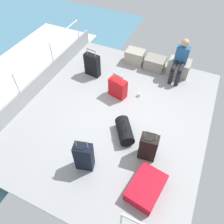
% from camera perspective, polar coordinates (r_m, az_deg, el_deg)
% --- Properties ---
extents(ground_plane, '(4.40, 5.20, 0.06)m').
position_cam_1_polar(ground_plane, '(5.34, 0.67, -0.52)').
color(ground_plane, '#939699').
extents(gunwale_port, '(0.06, 5.20, 0.45)m').
position_cam_1_polar(gunwale_port, '(6.10, -18.40, 7.51)').
color(gunwale_port, '#939699').
rests_on(gunwale_port, ground_plane).
extents(railing_port, '(0.04, 4.20, 1.02)m').
position_cam_1_polar(railing_port, '(5.78, -19.74, 11.64)').
color(railing_port, silver).
rests_on(railing_port, ground_plane).
extents(sea_wake, '(12.00, 12.00, 0.01)m').
position_cam_1_polar(sea_wake, '(7.35, -26.08, 6.79)').
color(sea_wake, teal).
rests_on(sea_wake, ground_plane).
extents(cargo_crate_0, '(0.58, 0.40, 0.40)m').
position_cam_1_polar(cargo_crate_0, '(6.81, 6.08, 14.35)').
color(cargo_crate_0, '#9E9989').
rests_on(cargo_crate_0, ground_plane).
extents(cargo_crate_1, '(0.60, 0.45, 0.35)m').
position_cam_1_polar(cargo_crate_1, '(6.66, 11.21, 12.48)').
color(cargo_crate_1, gray).
rests_on(cargo_crate_1, ground_plane).
extents(cargo_crate_2, '(0.64, 0.47, 0.41)m').
position_cam_1_polar(cargo_crate_2, '(6.61, 17.15, 11.22)').
color(cargo_crate_2, '#9E9989').
rests_on(cargo_crate_2, ground_plane).
extents(passenger_seated, '(0.34, 0.66, 1.11)m').
position_cam_1_polar(passenger_seated, '(6.24, 17.56, 13.09)').
color(passenger_seated, '#26598C').
rests_on(passenger_seated, ground_plane).
extents(suitcase_0, '(0.37, 0.27, 0.80)m').
position_cam_1_polar(suitcase_0, '(4.41, 9.50, -9.11)').
color(suitcase_0, black).
rests_on(suitcase_0, ground_plane).
extents(suitcase_1, '(0.50, 0.33, 0.67)m').
position_cam_1_polar(suitcase_1, '(5.57, 1.53, 6.35)').
color(suitcase_1, red).
rests_on(suitcase_1, ground_plane).
extents(suitcase_2, '(0.46, 0.24, 0.81)m').
position_cam_1_polar(suitcase_2, '(6.23, -5.21, 12.22)').
color(suitcase_2, black).
rests_on(suitcase_2, ground_plane).
extents(suitcase_3, '(0.64, 0.84, 0.24)m').
position_cam_1_polar(suitcase_3, '(4.24, 8.98, -19.02)').
color(suitcase_3, '#B70C1E').
rests_on(suitcase_3, ground_plane).
extents(suitcase_4, '(0.39, 0.29, 0.87)m').
position_cam_1_polar(suitcase_4, '(4.24, -7.38, -11.60)').
color(suitcase_4, black).
rests_on(suitcase_4, ground_plane).
extents(duffel_bag, '(0.62, 0.70, 0.46)m').
position_cam_1_polar(duffel_bag, '(4.79, 3.33, -4.93)').
color(duffel_bag, black).
rests_on(duffel_bag, ground_plane).
extents(paper_cup, '(0.08, 0.08, 0.10)m').
position_cam_1_polar(paper_cup, '(5.74, 7.21, 4.58)').
color(paper_cup, white).
rests_on(paper_cup, ground_plane).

